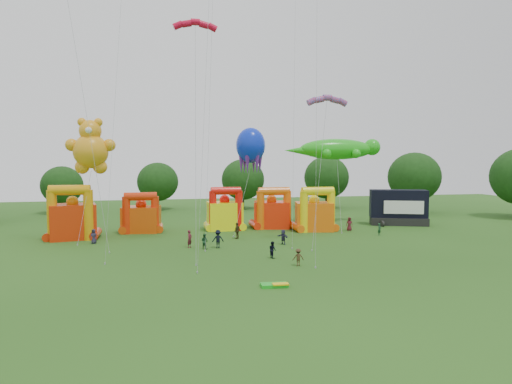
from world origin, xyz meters
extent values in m
plane|color=#234D15|center=(0.00, 0.00, 0.00)|extent=(160.00, 160.00, 0.00)
cylinder|color=#352314|center=(37.01, 42.72, 1.86)|extent=(0.44, 0.44, 3.72)
ellipsoid|color=#163911|center=(37.01, 42.72, 6.41)|extent=(9.30, 9.30, 8.89)
cylinder|color=#352314|center=(24.31, 53.23, 1.75)|extent=(0.44, 0.44, 3.51)
ellipsoid|color=#163911|center=(24.31, 53.23, 6.04)|extent=(8.77, 8.78, 8.39)
cylinder|color=#352314|center=(7.90, 54.96, 1.65)|extent=(0.44, 0.44, 3.30)
ellipsoid|color=#163911|center=(7.90, 54.96, 5.68)|extent=(8.25, 8.25, 7.88)
cylinder|color=#352314|center=(-8.19, 56.94, 1.55)|extent=(0.44, 0.44, 3.09)
ellipsoid|color=#163911|center=(-8.19, 56.94, 5.32)|extent=(7.73, 7.72, 7.38)
cylinder|color=#352314|center=(-24.73, 54.14, 1.44)|extent=(0.44, 0.44, 2.88)
ellipsoid|color=#163911|center=(-24.73, 54.14, 4.96)|extent=(7.20, 7.20, 6.88)
cube|color=red|center=(-18.03, 26.13, 2.09)|extent=(5.85, 5.05, 4.17)
cylinder|color=orange|center=(-20.03, 24.64, 2.98)|extent=(1.13, 1.13, 5.96)
cylinder|color=orange|center=(-16.03, 24.64, 2.98)|extent=(1.13, 1.13, 5.96)
cylinder|color=orange|center=(-18.03, 24.64, 5.96)|extent=(4.57, 1.19, 1.19)
sphere|color=orange|center=(-18.03, 26.13, 4.47)|extent=(1.40, 1.40, 1.40)
cube|color=#D2460B|center=(-10.20, 29.73, 1.68)|extent=(5.15, 4.40, 3.35)
cylinder|color=red|center=(-12.00, 28.39, 2.40)|extent=(1.01, 1.01, 4.79)
cylinder|color=red|center=(-8.41, 28.39, 2.40)|extent=(1.01, 1.01, 4.79)
cylinder|color=red|center=(-10.20, 28.39, 4.79)|extent=(4.10, 1.06, 1.06)
sphere|color=red|center=(-10.20, 29.73, 3.65)|extent=(1.40, 1.40, 1.40)
cube|color=#FFFB0D|center=(0.80, 29.51, 1.88)|extent=(4.65, 3.80, 3.76)
cylinder|color=red|center=(-0.95, 28.21, 2.68)|extent=(0.98, 0.98, 5.37)
cylinder|color=red|center=(2.54, 28.21, 2.68)|extent=(0.98, 0.98, 5.37)
cylinder|color=red|center=(0.80, 28.21, 5.37)|extent=(3.98, 1.03, 1.03)
sphere|color=red|center=(0.80, 29.51, 4.06)|extent=(1.40, 1.40, 1.40)
cube|color=red|center=(7.46, 29.96, 1.82)|extent=(5.52, 4.79, 3.64)
cylinder|color=orange|center=(5.58, 28.57, 2.60)|extent=(1.06, 1.06, 5.20)
cylinder|color=orange|center=(9.34, 28.57, 2.60)|extent=(1.06, 1.06, 5.20)
cylinder|color=orange|center=(7.46, 28.57, 5.20)|extent=(4.29, 1.11, 1.11)
sphere|color=orange|center=(7.46, 29.96, 3.94)|extent=(1.40, 1.40, 1.40)
cube|color=orange|center=(12.47, 26.38, 1.88)|extent=(5.49, 4.74, 3.77)
cylinder|color=yellow|center=(10.60, 24.99, 2.69)|extent=(1.06, 1.06, 5.39)
cylinder|color=yellow|center=(14.35, 24.99, 2.69)|extent=(1.06, 1.06, 5.39)
cylinder|color=yellow|center=(12.47, 24.99, 5.39)|extent=(4.28, 1.11, 1.11)
sphere|color=yellow|center=(12.47, 26.38, 4.07)|extent=(1.40, 1.40, 1.40)
cube|color=black|center=(26.30, 28.81, 0.55)|extent=(8.56, 5.53, 1.10)
cube|color=black|center=(26.30, 29.01, 3.10)|extent=(8.43, 5.16, 4.01)
cube|color=white|center=(26.30, 27.46, 2.70)|extent=(5.24, 1.93, 1.88)
cylinder|color=black|center=(23.10, 27.61, 0.40)|extent=(0.30, 0.90, 0.90)
cylinder|color=black|center=(29.51, 27.61, 0.40)|extent=(0.30, 0.90, 0.90)
sphere|color=orange|center=(-15.72, 25.59, 10.48)|extent=(4.07, 4.07, 4.07)
sphere|color=orange|center=(-15.72, 25.59, 12.89)|extent=(2.59, 2.59, 2.59)
sphere|color=orange|center=(-16.65, 25.59, 13.90)|extent=(1.02, 1.02, 1.02)
sphere|color=orange|center=(-14.80, 25.59, 13.90)|extent=(1.02, 1.02, 1.02)
sphere|color=orange|center=(-17.85, 25.59, 11.22)|extent=(1.48, 1.48, 1.48)
sphere|color=orange|center=(-13.60, 25.59, 11.22)|extent=(1.48, 1.48, 1.48)
sphere|color=orange|center=(-16.74, 25.59, 8.63)|extent=(1.67, 1.67, 1.67)
sphere|color=orange|center=(-14.71, 25.59, 8.63)|extent=(1.67, 1.67, 1.67)
sphere|color=white|center=(-15.72, 24.34, 12.89)|extent=(0.74, 0.74, 0.74)
ellipsoid|color=green|center=(18.14, 32.63, 11.06)|extent=(11.55, 3.61, 3.07)
sphere|color=green|center=(23.78, 32.63, 11.40)|extent=(2.48, 2.48, 2.48)
cone|color=green|center=(12.27, 32.63, 10.83)|extent=(4.51, 1.80, 1.80)
sphere|color=green|center=(20.40, 34.44, 10.38)|extent=(1.35, 1.35, 1.35)
sphere|color=green|center=(20.40, 30.83, 10.38)|extent=(1.35, 1.35, 1.35)
sphere|color=green|center=(15.88, 34.44, 10.38)|extent=(1.35, 1.35, 1.35)
sphere|color=green|center=(15.88, 30.83, 10.38)|extent=(1.35, 1.35, 1.35)
ellipsoid|color=#0D29CC|center=(4.23, 28.60, 11.41)|extent=(3.94, 3.94, 4.72)
cone|color=#591E8C|center=(5.50, 28.60, 9.24)|extent=(0.89, 0.89, 3.15)
cone|color=#591E8C|center=(4.86, 29.71, 9.24)|extent=(0.89, 0.89, 3.15)
cone|color=#591E8C|center=(3.59, 29.71, 9.24)|extent=(0.89, 0.89, 3.15)
cone|color=#591E8C|center=(2.95, 28.60, 9.24)|extent=(0.89, 0.89, 3.15)
cone|color=#591E8C|center=(3.59, 27.49, 9.24)|extent=(0.89, 0.89, 3.15)
cone|color=#591E8C|center=(4.86, 27.49, 9.24)|extent=(0.89, 0.89, 3.15)
cube|color=green|center=(0.55, 0.85, 0.12)|extent=(2.05, 1.10, 0.24)
cube|color=yellow|center=(0.95, 0.55, 0.26)|extent=(1.23, 0.66, 0.10)
imported|color=#27243C|center=(-15.15, 22.10, 0.83)|extent=(0.95, 0.79, 1.66)
imported|color=#581925|center=(-4.67, 17.51, 0.95)|extent=(0.77, 0.83, 1.90)
imported|color=#1D4828|center=(-3.17, 16.46, 0.82)|extent=(1.01, 1.00, 1.65)
imported|color=black|center=(-1.72, 16.65, 0.98)|extent=(1.30, 0.79, 1.96)
imported|color=#3C3318|center=(1.28, 21.95, 0.98)|extent=(1.10, 1.19, 1.95)
imported|color=#2D2B48|center=(5.69, 17.23, 0.84)|extent=(1.25, 1.58, 1.68)
imported|color=#521720|center=(16.97, 25.00, 0.91)|extent=(1.00, 0.77, 1.82)
imported|color=#194025|center=(19.16, 20.74, 0.77)|extent=(0.67, 0.60, 1.54)
imported|color=black|center=(2.83, 10.57, 0.82)|extent=(0.80, 0.92, 1.63)
imported|color=#412F1A|center=(4.27, 6.91, 0.78)|extent=(1.05, 0.65, 1.56)
camera|label=1|loc=(-7.63, -31.57, 9.43)|focal=32.00mm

